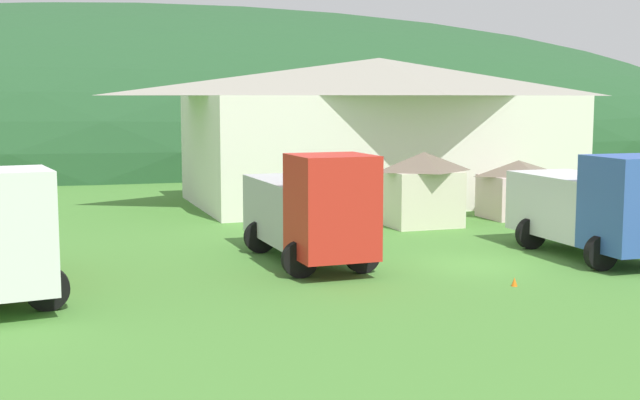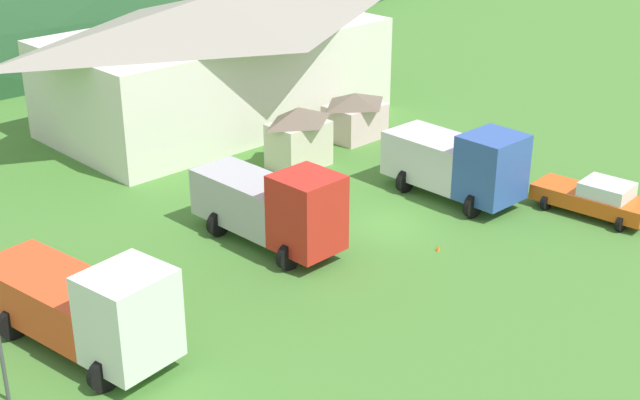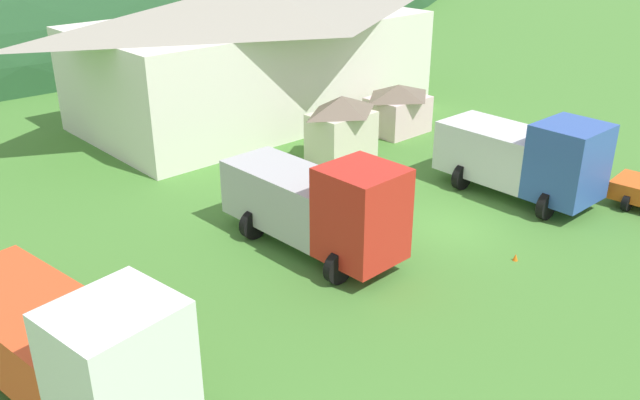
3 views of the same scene
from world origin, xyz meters
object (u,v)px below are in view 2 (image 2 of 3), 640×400
at_px(service_pickup_orange, 595,198).
at_px(heavy_rig_white, 86,305).
at_px(traffic_cone_near_pickup, 438,251).
at_px(crane_truck_red, 274,205).
at_px(play_shed_cream, 299,136).
at_px(box_truck_blue, 459,162).
at_px(depot_building, 216,58).
at_px(play_shed_pink, 355,115).

bearing_deg(service_pickup_orange, heavy_rig_white, -110.64).
distance_m(service_pickup_orange, traffic_cone_near_pickup, 8.18).
bearing_deg(traffic_cone_near_pickup, crane_truck_red, 131.73).
bearing_deg(play_shed_cream, service_pickup_orange, -68.36).
height_order(box_truck_blue, service_pickup_orange, box_truck_blue).
distance_m(depot_building, play_shed_cream, 8.91).
bearing_deg(traffic_cone_near_pickup, box_truck_blue, 30.10).
relative_size(depot_building, play_shed_cream, 6.45).
distance_m(depot_building, service_pickup_orange, 22.48).
height_order(service_pickup_orange, traffic_cone_near_pickup, service_pickup_orange).
bearing_deg(service_pickup_orange, depot_building, -175.71).
bearing_deg(crane_truck_red, play_shed_cream, 129.65).
distance_m(heavy_rig_white, service_pickup_orange, 22.48).
relative_size(service_pickup_orange, traffic_cone_near_pickup, 10.57).
height_order(play_shed_cream, service_pickup_orange, play_shed_cream).
bearing_deg(heavy_rig_white, play_shed_cream, 107.08).
relative_size(box_truck_blue, service_pickup_orange, 1.26).
bearing_deg(depot_building, traffic_cone_near_pickup, -101.46).
relative_size(play_shed_cream, crane_truck_red, 0.43).
xyz_separation_m(box_truck_blue, traffic_cone_near_pickup, (-4.86, -2.82, -1.80)).
xyz_separation_m(play_shed_pink, service_pickup_orange, (0.24, -14.47, -0.49)).
height_order(play_shed_cream, play_shed_pink, play_shed_cream).
bearing_deg(heavy_rig_white, box_truck_blue, 80.56).
xyz_separation_m(crane_truck_red, service_pickup_orange, (12.19, -7.51, -0.97)).
relative_size(depot_building, traffic_cone_near_pickup, 40.10).
bearing_deg(depot_building, service_pickup_orange, -80.19).
relative_size(crane_truck_red, traffic_cone_near_pickup, 14.40).
height_order(depot_building, heavy_rig_white, depot_building).
height_order(play_shed_cream, box_truck_blue, box_truck_blue).
bearing_deg(traffic_cone_near_pickup, play_shed_pink, 57.91).
xyz_separation_m(play_shed_cream, crane_truck_red, (-6.85, -5.95, 0.20)).
relative_size(play_shed_cream, play_shed_pink, 0.97).
bearing_deg(heavy_rig_white, service_pickup_orange, 67.03).
bearing_deg(play_shed_cream, traffic_cone_near_pickup, -102.37).
height_order(play_shed_pink, service_pickup_orange, play_shed_pink).
relative_size(heavy_rig_white, traffic_cone_near_pickup, 16.31).
bearing_deg(play_shed_pink, traffic_cone_near_pickup, -122.09).
height_order(heavy_rig_white, service_pickup_orange, heavy_rig_white).
distance_m(depot_building, traffic_cone_near_pickup, 20.19).
distance_m(box_truck_blue, traffic_cone_near_pickup, 5.90).
bearing_deg(depot_building, box_truck_blue, -86.85).
xyz_separation_m(depot_building, traffic_cone_near_pickup, (-3.94, -19.44, -3.76)).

